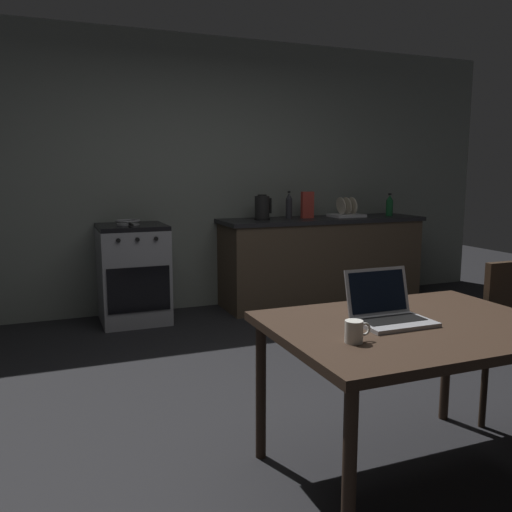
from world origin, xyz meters
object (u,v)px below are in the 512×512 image
dining_table (413,338)px  dish_rack (347,212)px  coffee_mug (355,331)px  cereal_box (307,205)px  electric_kettle (262,208)px  bottle_b (289,205)px  laptop (389,312)px  bottle (390,205)px  frying_pan (128,222)px  stove_oven (133,273)px

dining_table → dish_rack: 3.42m
coffee_mug → cereal_box: (1.44, 3.20, 0.27)m
dining_table → electric_kettle: size_ratio=4.88×
dining_table → dish_rack: bearing=63.7°
cereal_box → coffee_mug: bearing=-114.1°
coffee_mug → bottle_b: size_ratio=0.40×
laptop → dish_rack: bearing=52.7°
bottle → frying_pan: (-2.79, 0.02, -0.09)m
electric_kettle → coffee_mug: 3.33m
bottle → bottle_b: size_ratio=0.88×
dining_table → cereal_box: size_ratio=4.52×
stove_oven → bottle_b: (1.61, 0.08, 0.58)m
frying_pan → coffee_mug: bearing=-82.9°
dining_table → bottle_b: 3.27m
frying_pan → dish_rack: 2.28m
frying_pan → coffee_mug: (0.39, -3.15, -0.16)m
bottle → dining_table: bearing=-123.9°
laptop → electric_kettle: (0.63, 3.00, 0.26)m
bottle → coffee_mug: (-2.40, -3.13, -0.25)m
bottle → frying_pan: bottle is taller
bottle → cereal_box: (-0.96, 0.07, 0.02)m
cereal_box → dining_table: bearing=-108.9°
stove_oven → bottle: (2.76, -0.05, 0.56)m
electric_kettle → dish_rack: bearing=-0.0°
cereal_box → bottle_b: size_ratio=0.98×
cereal_box → laptop: bearing=-110.7°
bottle → bottle_b: bottle_b is taller
dining_table → coffee_mug: bearing=-161.0°
electric_kettle → bottle_b: bottle_b is taller
stove_oven → coffee_mug: (0.36, -3.18, 0.31)m
dining_table → dish_rack: (1.51, 3.05, 0.29)m
dish_rack → bottle_b: bearing=172.9°
stove_oven → bottle: bearing=-1.0°
stove_oven → coffee_mug: stove_oven is taller
frying_pan → bottle_b: size_ratio=1.42×
bottle → coffee_mug: bottle is taller
electric_kettle → bottle: electric_kettle is taller
dining_table → dish_rack: size_ratio=3.62×
cereal_box → dish_rack: size_ratio=0.80×
bottle → frying_pan: 2.79m
dining_table → bottle: bearing=56.1°
frying_pan → cereal_box: bearing=1.6°
bottle_b → stove_oven: bearing=-177.1°
coffee_mug → cereal_box: 3.52m
dining_table → frying_pan: size_ratio=3.12×
bottle → bottle_b: (-1.14, 0.13, 0.02)m
electric_kettle → frying_pan: (-1.32, -0.03, -0.10)m
bottle → dish_rack: (-0.50, 0.05, -0.07)m
stove_oven → bottle_b: 1.72m
dining_table → frying_pan: (-0.77, 3.02, 0.27)m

